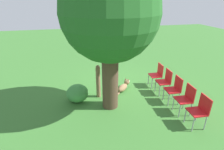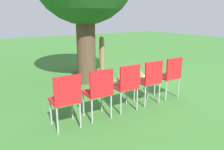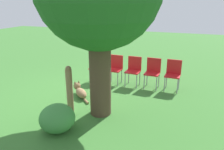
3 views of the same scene
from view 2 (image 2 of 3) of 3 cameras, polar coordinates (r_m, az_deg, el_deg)
The scene contains 9 objects.
ground_plane at distance 6.25m, azimuth 4.28°, elevation -1.55°, with size 30.00×30.00×0.00m, color #38702D.
dog at distance 6.04m, azimuth 4.79°, elevation -0.77°, with size 0.78×0.82×0.39m.
fence_post at distance 6.59m, azimuth -2.65°, elevation 4.86°, with size 0.15×0.15×1.21m.
red_chair_0 at distance 5.00m, azimuth 14.91°, elevation 0.18°, with size 0.44×0.46×0.93m.
red_chair_1 at distance 4.56m, azimuth 9.87°, elevation -0.97°, with size 0.44×0.46×0.93m.
red_chair_2 at distance 4.16m, azimuth 3.81°, elevation -2.34°, with size 0.44×0.46×0.93m.
red_chair_3 at distance 3.82m, azimuth -3.43°, elevation -3.94°, with size 0.44×0.46×0.93m.
red_chair_4 at distance 3.56m, azimuth -11.93°, elevation -5.72°, with size 0.44×0.46×0.93m.
low_shrub at distance 7.23m, azimuth -6.50°, elevation 3.15°, with size 0.74×0.74×0.59m.
Camera 2 is at (-4.69, 3.71, 1.80)m, focal length 35.00 mm.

